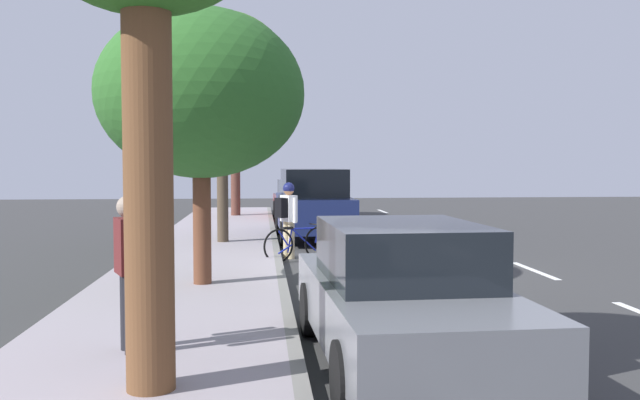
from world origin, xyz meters
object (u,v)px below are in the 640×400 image
parked_suv_dark_blue_second (313,203)px  street_tree_mid_block (222,84)px  bicycle_at_curb (299,243)px  pedestrian_on_phone (129,264)px  parked_sedan_red_nearest (299,200)px  parked_sedan_grey_mid (402,295)px  cyclist_with_backpack (288,212)px  street_tree_far_end (201,94)px  street_tree_near_cyclist (235,123)px

parked_suv_dark_blue_second → street_tree_mid_block: street_tree_mid_block is taller
bicycle_at_curb → pedestrian_on_phone: (2.21, 7.49, 0.69)m
parked_sedan_red_nearest → parked_sedan_grey_mid: same height
street_tree_mid_block → pedestrian_on_phone: bearing=87.6°
street_tree_mid_block → parked_sedan_grey_mid: bearing=103.3°
cyclist_with_backpack → street_tree_mid_block: (1.57, -2.17, 3.11)m
bicycle_at_curb → street_tree_far_end: street_tree_far_end is taller
bicycle_at_curb → parked_sedan_red_nearest: bearing=-93.4°
street_tree_near_cyclist → street_tree_mid_block: 8.87m
parked_sedan_grey_mid → pedestrian_on_phone: pedestrian_on_phone is taller
cyclist_with_backpack → street_tree_mid_block: 4.11m
parked_suv_dark_blue_second → street_tree_near_cyclist: bearing=-71.3°
parked_sedan_grey_mid → bicycle_at_curb: size_ratio=2.83×
parked_suv_dark_blue_second → cyclist_with_backpack: bearing=77.3°
bicycle_at_curb → pedestrian_on_phone: size_ratio=0.95×
parked_sedan_red_nearest → pedestrian_on_phone: 18.78m
parked_suv_dark_blue_second → bicycle_at_curb: size_ratio=3.00×
street_tree_near_cyclist → pedestrian_on_phone: bearing=88.7°
cyclist_with_backpack → pedestrian_on_phone: size_ratio=1.04×
parked_sedan_red_nearest → street_tree_mid_block: 9.44m
street_tree_near_cyclist → street_tree_far_end: bearing=90.0°
parked_sedan_red_nearest → parked_sedan_grey_mid: bearing=90.0°
cyclist_with_backpack → street_tree_mid_block: street_tree_mid_block is taller
street_tree_near_cyclist → pedestrian_on_phone: size_ratio=2.94×
parked_suv_dark_blue_second → parked_sedan_grey_mid: (-0.01, 12.01, -0.27)m
street_tree_far_end → pedestrian_on_phone: street_tree_far_end is taller
parked_suv_dark_blue_second → bicycle_at_curb: parked_suv_dark_blue_second is taller
street_tree_far_end → cyclist_with_backpack: bearing=-112.1°
cyclist_with_backpack → street_tree_near_cyclist: 11.46m
parked_sedan_red_nearest → street_tree_far_end: 14.93m
street_tree_mid_block → street_tree_far_end: size_ratio=1.29×
parked_sedan_red_nearest → parked_suv_dark_blue_second: bearing=89.9°
street_tree_mid_block → street_tree_far_end: (0.00, 6.05, -0.88)m
cyclist_with_backpack → bicycle_at_curb: bearing=116.9°
pedestrian_on_phone → parked_sedan_grey_mid: bearing=174.7°
bicycle_at_curb → cyclist_with_backpack: bearing=-63.1°
bicycle_at_curb → street_tree_far_end: size_ratio=0.35×
parked_suv_dark_blue_second → street_tree_near_cyclist: 8.07m
parked_suv_dark_blue_second → street_tree_far_end: bearing=72.4°
parked_suv_dark_blue_second → cyclist_with_backpack: parked_suv_dark_blue_second is taller
parked_suv_dark_blue_second → pedestrian_on_phone: size_ratio=2.85×
street_tree_mid_block → street_tree_near_cyclist: bearing=-90.0°
bicycle_at_curb → street_tree_mid_block: 4.92m
parked_sedan_grey_mid → cyclist_with_backpack: size_ratio=2.59×
street_tree_near_cyclist → parked_sedan_red_nearest: bearing=170.7°
street_tree_near_cyclist → parked_sedan_grey_mid: bearing=97.3°
parked_sedan_grey_mid → cyclist_with_backpack: 8.24m
parked_suv_dark_blue_second → pedestrian_on_phone: bearing=76.3°
parked_sedan_red_nearest → pedestrian_on_phone: pedestrian_on_phone is taller
cyclist_with_backpack → street_tree_far_end: (1.57, 3.88, 2.23)m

